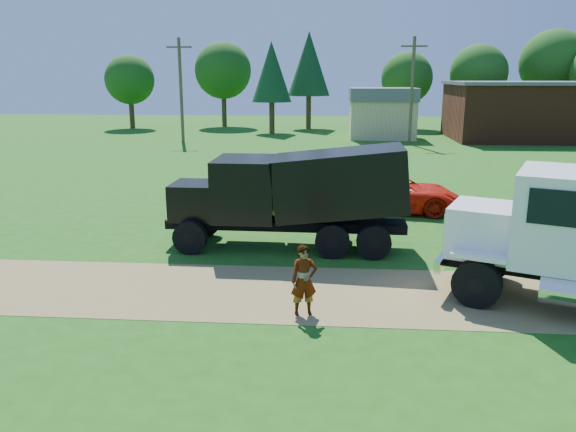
# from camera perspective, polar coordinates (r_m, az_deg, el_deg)

# --- Properties ---
(ground) EXTENTS (140.00, 140.00, 0.00)m
(ground) POSITION_cam_1_polar(r_m,az_deg,el_deg) (15.63, 7.00, -7.91)
(ground) COLOR #205211
(ground) RESTS_ON ground
(dirt_track) EXTENTS (120.00, 4.20, 0.01)m
(dirt_track) POSITION_cam_1_polar(r_m,az_deg,el_deg) (15.63, 7.01, -7.89)
(dirt_track) COLOR olive
(dirt_track) RESTS_ON ground
(white_semi_tractor) EXTENTS (8.73, 5.77, 5.23)m
(white_semi_tractor) POSITION_cam_1_polar(r_m,az_deg,el_deg) (15.99, 26.61, -2.09)
(white_semi_tractor) COLOR black
(white_semi_tractor) RESTS_ON ground
(black_dump_truck) EXTENTS (8.29, 2.67, 3.58)m
(black_dump_truck) POSITION_cam_1_polar(r_m,az_deg,el_deg) (19.17, 0.83, 2.47)
(black_dump_truck) COLOR black
(black_dump_truck) RESTS_ON ground
(orange_pickup) EXTENTS (5.98, 3.23, 1.59)m
(orange_pickup) POSITION_cam_1_polar(r_m,az_deg,el_deg) (25.19, 10.86, 2.31)
(orange_pickup) COLOR red
(orange_pickup) RESTS_ON ground
(spectator_a) EXTENTS (0.75, 0.59, 1.80)m
(spectator_a) POSITION_cam_1_polar(r_m,az_deg,el_deg) (13.96, 1.63, -6.58)
(spectator_a) COLOR #999999
(spectator_a) RESTS_ON ground
(spectator_b) EXTENTS (0.82, 0.65, 1.61)m
(spectator_b) POSITION_cam_1_polar(r_m,az_deg,el_deg) (21.36, 24.49, -0.81)
(spectator_b) COLOR #999999
(spectator_b) RESTS_ON ground
(brick_building) EXTENTS (15.40, 10.40, 5.30)m
(brick_building) POSITION_cam_1_polar(r_m,az_deg,el_deg) (57.72, 23.74, 9.78)
(brick_building) COLOR brown
(brick_building) RESTS_ON ground
(tan_shed) EXTENTS (6.20, 5.40, 4.70)m
(tan_shed) POSITION_cam_1_polar(r_m,az_deg,el_deg) (54.80, 9.54, 10.34)
(tan_shed) COLOR tan
(tan_shed) RESTS_ON ground
(utility_poles) EXTENTS (42.20, 0.28, 9.00)m
(utility_poles) POSITION_cam_1_polar(r_m,az_deg,el_deg) (49.96, 12.49, 12.49)
(utility_poles) COLOR #433A26
(utility_poles) RESTS_ON ground
(tree_row) EXTENTS (56.22, 13.36, 10.82)m
(tree_row) POSITION_cam_1_polar(r_m,az_deg,el_deg) (64.69, 11.68, 14.27)
(tree_row) COLOR #3A2918
(tree_row) RESTS_ON ground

